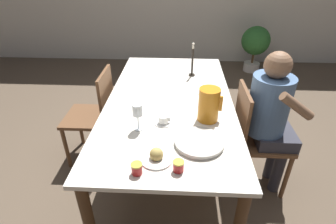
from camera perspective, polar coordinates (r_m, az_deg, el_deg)
The scene contains 14 objects.
ground_plane at distance 2.58m, azimuth 0.34°, elevation -11.64°, with size 20.00×20.00×0.00m, color brown.
dining_table at distance 2.19m, azimuth 0.39°, elevation 0.93°, with size 1.01×1.94×0.74m.
chair_person_side at distance 2.24m, azimuth 18.31°, elevation -4.92°, with size 0.42×0.42×0.90m.
chair_opposite at distance 2.51m, azimuth -15.57°, elevation -0.33°, with size 0.42×0.42×0.90m.
person_seated at distance 2.13m, azimuth 21.62°, elevation -0.38°, with size 0.39×0.41×1.20m.
red_pitcher at distance 1.84m, azimuth 8.86°, elevation 1.61°, with size 0.17×0.15×0.24m.
wine_glass_water at distance 1.72m, azimuth -6.66°, elevation 0.19°, with size 0.07×0.07×0.19m.
teacup_near_person at distance 1.82m, azimuth -1.00°, elevation -1.82°, with size 0.12×0.12×0.06m.
serving_tray at distance 1.65m, azimuth 6.80°, elevation -6.56°, with size 0.31×0.31×0.03m.
bread_plate at distance 1.53m, azimuth -2.52°, elevation -9.60°, with size 0.19×0.19×0.08m.
jam_jar_amber at distance 1.44m, azimuth -6.82°, elevation -12.05°, with size 0.06×0.06×0.06m.
jam_jar_red at distance 1.45m, azimuth 2.30°, elevation -11.59°, with size 0.06×0.06×0.06m.
candlestick_tall at distance 2.55m, azimuth 5.31°, elevation 10.49°, with size 0.06×0.06×0.32m.
potted_plant at distance 4.71m, azimuth 18.48°, elevation 14.02°, with size 0.46×0.46×0.76m.
Camera 1 is at (0.08, -1.89, 1.76)m, focal length 28.00 mm.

